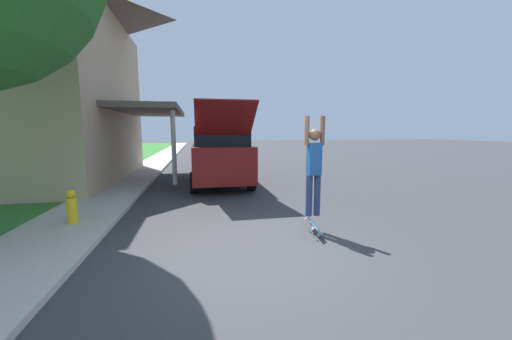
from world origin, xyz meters
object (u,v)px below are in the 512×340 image
at_px(suv_parked, 219,153).
at_px(car_down_street, 211,150).
at_px(skateboarder, 314,165).
at_px(skateboard, 314,225).
at_px(fire_hydrant, 72,207).

relative_size(suv_parked, car_down_street, 1.36).
distance_m(suv_parked, skateboarder, 5.95).
xyz_separation_m(skateboarder, skateboard, (-0.04, -0.17, -1.16)).
distance_m(skateboarder, skateboard, 1.17).
relative_size(skateboarder, skateboard, 2.57).
relative_size(car_down_street, skateboard, 5.39).
bearing_deg(skateboarder, fire_hydrant, 165.67).
height_order(suv_parked, skateboard, suv_parked).
bearing_deg(suv_parked, skateboard, -76.86).
height_order(suv_parked, fire_hydrant, suv_parked).
bearing_deg(suv_parked, car_down_street, 89.12).
bearing_deg(skateboarder, suv_parked, 103.86).
bearing_deg(suv_parked, skateboarder, -76.14).
relative_size(skateboarder, fire_hydrant, 2.78).
relative_size(suv_parked, skateboard, 7.35).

